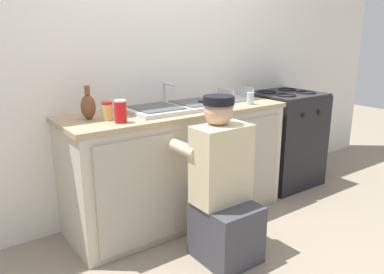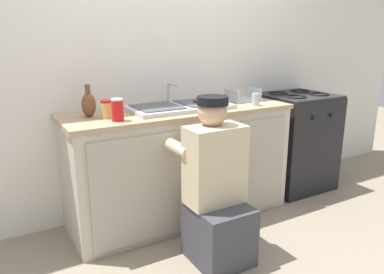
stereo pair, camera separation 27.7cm
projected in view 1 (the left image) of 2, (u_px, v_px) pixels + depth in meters
name	position (u px, v px, depth m)	size (l,w,h in m)	color
ground_plane	(199.00, 230.00, 2.93)	(12.00, 12.00, 0.00)	gray
back_wall	(153.00, 63.00, 3.11)	(6.00, 0.10, 2.50)	silver
counter_cabinet	(178.00, 167.00, 3.04)	(1.79, 0.62, 0.88)	beige
countertop	(177.00, 111.00, 2.93)	(1.83, 0.62, 0.04)	tan
sink_double_basin	(177.00, 107.00, 2.92)	(0.80, 0.44, 0.19)	silver
stove_range	(283.00, 138.00, 3.76)	(0.66, 0.62, 0.94)	black
plumber_person	(223.00, 194.00, 2.47)	(0.42, 0.61, 1.10)	#3F3F47
soda_cup_red	(120.00, 111.00, 2.45)	(0.08, 0.08, 0.15)	red
vase_decorative	(88.00, 106.00, 2.55)	(0.10, 0.10, 0.23)	brown
water_glass	(250.00, 98.00, 3.11)	(0.06, 0.06, 0.10)	#ADC6CC
dish_rack_tray	(236.00, 97.00, 3.31)	(0.28, 0.22, 0.11)	#B2B7BC
condiment_jar	(107.00, 111.00, 2.52)	(0.07, 0.07, 0.13)	#DBB760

